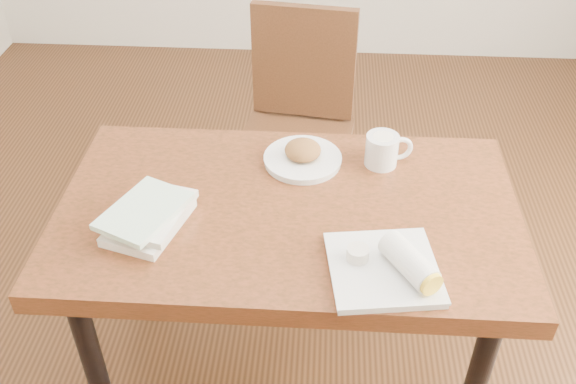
# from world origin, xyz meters

# --- Properties ---
(ground) EXTENTS (4.00, 5.00, 0.01)m
(ground) POSITION_xyz_m (0.00, 0.00, -0.01)
(ground) COLOR #472814
(ground) RESTS_ON ground
(table) EXTENTS (1.26, 0.74, 0.75)m
(table) POSITION_xyz_m (0.00, 0.00, 0.66)
(table) COLOR brown
(table) RESTS_ON ground
(chair_far) EXTENTS (0.47, 0.47, 0.95)m
(chair_far) POSITION_xyz_m (-0.01, 0.79, 0.55)
(chair_far) COLOR #462714
(chair_far) RESTS_ON ground
(plate_scone) EXTENTS (0.23, 0.23, 0.07)m
(plate_scone) POSITION_xyz_m (0.03, 0.21, 0.77)
(plate_scone) COLOR white
(plate_scone) RESTS_ON table
(coffee_mug) EXTENTS (0.14, 0.10, 0.10)m
(coffee_mug) POSITION_xyz_m (0.27, 0.22, 0.80)
(coffee_mug) COLOR white
(coffee_mug) RESTS_ON table
(plate_burrito) EXTENTS (0.29, 0.29, 0.09)m
(plate_burrito) POSITION_xyz_m (0.26, -0.24, 0.78)
(plate_burrito) COLOR white
(plate_burrito) RESTS_ON table
(book_stack) EXTENTS (0.24, 0.28, 0.06)m
(book_stack) POSITION_xyz_m (-0.36, -0.10, 0.78)
(book_stack) COLOR white
(book_stack) RESTS_ON table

